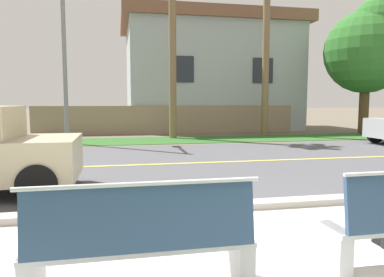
% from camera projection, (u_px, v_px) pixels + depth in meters
% --- Properties ---
extents(ground_plane, '(140.00, 140.00, 0.00)m').
position_uv_depth(ground_plane, '(170.00, 156.00, 10.99)').
color(ground_plane, '#665B4C').
extents(sidewalk_pavement, '(44.00, 3.60, 0.01)m').
position_uv_depth(sidewalk_pavement, '(279.00, 268.00, 3.58)').
color(sidewalk_pavement, beige).
rests_on(sidewalk_pavement, ground_plane).
extents(curb_edge, '(44.00, 0.30, 0.11)m').
position_uv_depth(curb_edge, '(223.00, 207.00, 5.47)').
color(curb_edge, '#ADA89E').
rests_on(curb_edge, ground_plane).
extents(street_asphalt, '(52.00, 8.00, 0.01)m').
position_uv_depth(street_asphalt, '(178.00, 164.00, 9.52)').
color(street_asphalt, '#515156').
rests_on(street_asphalt, ground_plane).
extents(road_centre_line, '(48.00, 0.14, 0.01)m').
position_uv_depth(road_centre_line, '(178.00, 164.00, 9.52)').
color(road_centre_line, '#E0CC4C').
rests_on(road_centre_line, ground_plane).
extents(far_verge_grass, '(48.00, 2.80, 0.02)m').
position_uv_depth(far_verge_grass, '(155.00, 140.00, 15.11)').
color(far_verge_grass, '#2D6026').
rests_on(far_verge_grass, ground_plane).
extents(bench_left, '(1.89, 0.48, 1.01)m').
position_uv_depth(bench_left, '(142.00, 244.00, 3.01)').
color(bench_left, silver).
rests_on(bench_left, ground_plane).
extents(streetlamp, '(0.24, 2.10, 7.92)m').
position_uv_depth(streetlamp, '(64.00, 25.00, 13.76)').
color(streetlamp, gray).
rests_on(streetlamp, ground_plane).
extents(shade_tree_left, '(4.03, 4.03, 6.65)m').
position_uv_depth(shade_tree_left, '(370.00, 46.00, 17.85)').
color(shade_tree_left, brown).
rests_on(shade_tree_left, ground_plane).
extents(garden_wall, '(13.00, 0.36, 1.40)m').
position_uv_depth(garden_wall, '(169.00, 120.00, 18.36)').
color(garden_wall, gray).
rests_on(garden_wall, ground_plane).
extents(house_across_street, '(10.14, 6.91, 6.43)m').
position_uv_depth(house_across_street, '(208.00, 74.00, 21.78)').
color(house_across_street, '#A3ADB2').
rests_on(house_across_street, ground_plane).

